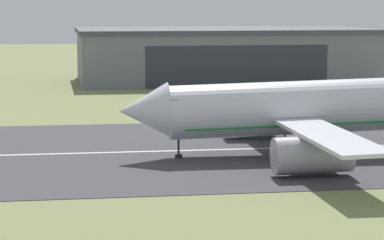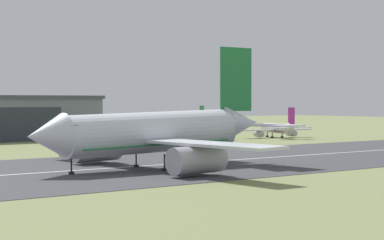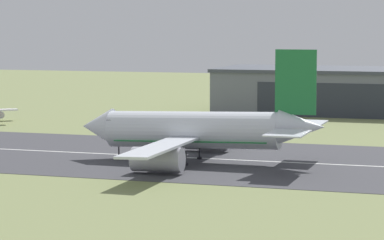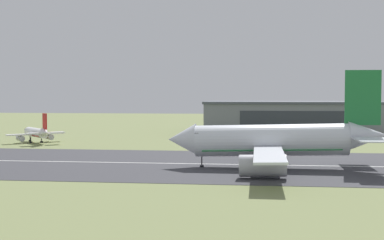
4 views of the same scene
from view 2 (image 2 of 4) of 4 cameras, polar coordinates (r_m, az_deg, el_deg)
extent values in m
cube|color=#3D3D42|center=(122.34, -3.22, -3.49)|extent=(427.52, 50.83, 0.06)
cube|color=silver|center=(122.33, -3.22, -3.48)|extent=(384.77, 0.70, 0.01)
cylinder|color=silver|center=(115.95, -3.18, -0.96)|extent=(30.33, 6.45, 7.01)
cone|color=silver|center=(106.63, -11.08, -1.19)|extent=(5.86, 6.35, 6.46)
cone|color=silver|center=(127.74, 3.75, -0.22)|extent=(7.75, 5.73, 5.87)
cube|color=black|center=(108.05, -9.61, -0.48)|extent=(1.13, 5.39, 0.46)
cube|color=#1E7238|center=(116.04, -3.18, -1.81)|extent=(27.18, 6.12, 0.81)
cube|color=silver|center=(128.64, -7.39, -1.22)|extent=(5.32, 24.66, 0.52)
cylinder|color=#A8A8B2|center=(126.54, -7.33, -2.27)|extent=(8.33, 3.96, 4.11)
cube|color=silver|center=(103.38, 1.50, -1.87)|extent=(5.32, 24.66, 0.52)
cylinder|color=#A8A8B2|center=(104.39, 0.37, -3.05)|extent=(8.33, 3.96, 4.11)
cube|color=#1E7238|center=(126.97, 3.37, 3.11)|extent=(6.89, 0.31, 10.76)
cube|color=silver|center=(133.31, 1.20, -0.23)|extent=(6.07, 9.71, 0.24)
cube|color=silver|center=(121.41, 6.03, -0.40)|extent=(6.07, 9.71, 0.24)
cylinder|color=black|center=(108.84, -9.17, -3.47)|extent=(0.24, 0.24, 2.54)
cylinder|color=black|center=(108.93, -9.17, -4.02)|extent=(0.84, 0.84, 0.44)
cylinder|color=black|center=(119.28, -4.28, -3.02)|extent=(0.24, 0.24, 2.54)
cylinder|color=black|center=(119.37, -4.28, -3.53)|extent=(0.84, 0.84, 0.44)
cylinder|color=black|center=(113.10, -2.11, -3.27)|extent=(0.24, 0.24, 2.54)
cylinder|color=black|center=(113.19, -2.11, -3.80)|extent=(0.84, 0.84, 0.44)
cylinder|color=silver|center=(203.33, -0.20, -0.66)|extent=(16.96, 11.85, 2.82)
cone|color=silver|center=(193.66, -1.25, -0.77)|extent=(3.63, 3.73, 2.82)
cone|color=silver|center=(213.44, 0.80, -0.42)|extent=(4.21, 3.93, 2.54)
cube|color=black|center=(194.94, -1.10, -0.59)|extent=(2.19, 2.62, 0.44)
cube|color=#1E7238|center=(203.36, -0.20, -0.88)|extent=(15.33, 10.79, 0.20)
cube|color=silver|center=(205.38, -1.96, -0.78)|extent=(7.88, 10.38, 0.40)
cylinder|color=#A8A8B2|center=(204.59, -1.81, -1.10)|extent=(4.04, 3.40, 1.75)
cube|color=silver|center=(200.82, 1.54, -0.83)|extent=(7.88, 10.38, 0.40)
cylinder|color=#A8A8B2|center=(200.59, 1.26, -1.15)|extent=(4.04, 3.40, 1.75)
cube|color=#1E7238|center=(212.87, 0.75, 0.46)|extent=(2.76, 1.84, 4.79)
cube|color=silver|center=(214.54, -0.11, -0.43)|extent=(4.54, 5.08, 0.24)
cube|color=silver|center=(212.19, 1.70, -0.46)|extent=(4.54, 5.08, 0.24)
cylinder|color=black|center=(196.06, -0.99, -1.39)|extent=(0.24, 0.24, 1.62)
cylinder|color=black|center=(196.09, -0.99, -1.56)|extent=(0.84, 0.84, 0.44)
cylinder|color=black|center=(204.14, -0.63, -1.27)|extent=(0.24, 0.24, 1.62)
cylinder|color=black|center=(204.17, -0.63, -1.44)|extent=(0.84, 0.84, 0.44)
cylinder|color=black|center=(202.98, 0.26, -1.29)|extent=(0.24, 0.24, 1.62)
cylinder|color=black|center=(203.01, 0.26, -1.45)|extent=(0.84, 0.84, 0.44)
cylinder|color=silver|center=(215.20, 6.48, -0.62)|extent=(5.79, 13.41, 2.73)
cone|color=silver|center=(221.90, 5.43, -0.56)|extent=(3.24, 3.04, 2.73)
cone|color=silver|center=(208.22, 7.65, -0.56)|extent=(3.17, 3.77, 2.46)
cube|color=black|center=(220.71, 5.61, -0.43)|extent=(2.52, 1.62, 0.44)
cube|color=#991E7A|center=(215.23, 6.48, -0.82)|extent=(5.35, 12.10, 0.20)
cube|color=silver|center=(218.75, 7.84, -0.72)|extent=(10.04, 4.54, 0.40)
cylinder|color=#A8A8B2|center=(218.76, 7.60, -1.00)|extent=(2.49, 3.85, 1.69)
cube|color=silver|center=(212.27, 5.00, -0.78)|extent=(10.04, 4.54, 0.40)
cylinder|color=#A8A8B2|center=(213.10, 5.12, -1.06)|extent=(2.49, 3.85, 1.69)
cube|color=#991E7A|center=(208.54, 7.58, 0.32)|extent=(0.98, 2.95, 4.64)
cube|color=silver|center=(210.17, 8.43, -0.57)|extent=(4.68, 3.52, 0.24)
cube|color=silver|center=(206.47, 6.83, -0.60)|extent=(4.68, 3.52, 0.24)
cylinder|color=black|center=(219.89, 5.75, -1.11)|extent=(0.24, 0.24, 1.39)
cylinder|color=black|center=(219.91, 5.75, -1.24)|extent=(0.84, 0.84, 0.44)
cylinder|color=black|center=(215.94, 6.88, -1.16)|extent=(0.24, 0.24, 1.39)
cylinder|color=black|center=(215.96, 6.88, -1.29)|extent=(0.84, 0.84, 0.44)
cylinder|color=black|center=(214.24, 6.13, -1.18)|extent=(0.24, 0.24, 1.39)
cylinder|color=black|center=(214.26, 6.13, -1.31)|extent=(0.84, 0.84, 0.44)
camera|label=1|loc=(40.42, 65.29, 11.63)|focal=85.00mm
camera|label=3|loc=(126.70, 76.55, 6.17)|focal=85.00mm
camera|label=4|loc=(66.04, 63.07, 4.51)|focal=50.00mm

